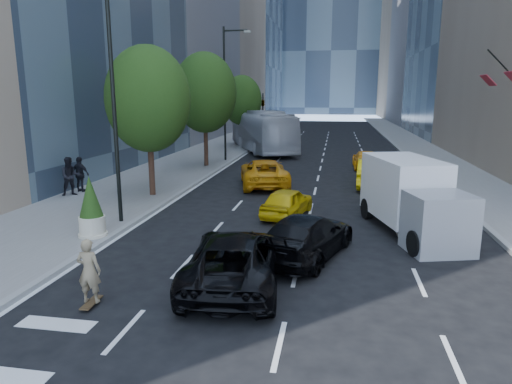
% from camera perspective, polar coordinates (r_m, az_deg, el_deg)
% --- Properties ---
extents(ground, '(160.00, 160.00, 0.00)m').
position_cam_1_polar(ground, '(13.91, 0.84, -9.90)').
color(ground, black).
rests_on(ground, ground).
extents(sidewalk_left, '(6.00, 120.00, 0.15)m').
position_cam_1_polar(sidewalk_left, '(44.43, -4.53, 5.43)').
color(sidewalk_left, slate).
rests_on(sidewalk_left, ground).
extents(sidewalk_right, '(4.00, 120.00, 0.15)m').
position_cam_1_polar(sidewalk_right, '(43.77, 20.42, 4.61)').
color(sidewalk_right, slate).
rests_on(sidewalk_right, ground).
extents(tower_right_far, '(20.00, 24.00, 50.00)m').
position_cam_1_polar(tower_right_far, '(114.25, 21.36, 21.31)').
color(tower_right_far, '#826E5A').
rests_on(tower_right_far, ground).
extents(lamp_near, '(2.13, 0.22, 10.00)m').
position_cam_1_polar(lamp_near, '(18.71, -17.06, 13.44)').
color(lamp_near, black).
rests_on(lamp_near, sidewalk_left).
extents(lamp_far, '(2.13, 0.22, 10.00)m').
position_cam_1_polar(lamp_far, '(35.73, -3.68, 13.05)').
color(lamp_far, black).
rests_on(lamp_far, sidewalk_left).
extents(tree_near, '(4.20, 4.20, 7.46)m').
position_cam_1_polar(tree_near, '(23.61, -13.33, 11.21)').
color(tree_near, '#301C13').
rests_on(tree_near, sidewalk_left).
extents(tree_mid, '(4.50, 4.50, 7.99)m').
position_cam_1_polar(tree_mid, '(33.05, -6.43, 12.22)').
color(tree_mid, '#301C13').
rests_on(tree_mid, sidewalk_left).
extents(tree_far, '(3.90, 3.90, 6.92)m').
position_cam_1_polar(tree_far, '(45.68, -1.76, 11.37)').
color(tree_far, '#301C13').
rests_on(tree_far, sidewalk_left).
extents(traffic_signal, '(2.48, 0.53, 5.20)m').
position_cam_1_polar(traffic_signal, '(53.41, 0.87, 11.06)').
color(traffic_signal, black).
rests_on(traffic_signal, sidewalk_left).
extents(skateboarder, '(0.62, 0.43, 1.65)m').
position_cam_1_polar(skateboarder, '(12.20, -20.12, -9.74)').
color(skateboarder, '#897756').
rests_on(skateboarder, ground).
extents(black_sedan_lincoln, '(2.91, 5.53, 1.48)m').
position_cam_1_polar(black_sedan_lincoln, '(12.83, -2.62, -8.29)').
color(black_sedan_lincoln, black).
rests_on(black_sedan_lincoln, ground).
extents(black_sedan_mercedes, '(3.39, 5.28, 1.42)m').
position_cam_1_polar(black_sedan_mercedes, '(14.94, 6.33, -5.51)').
color(black_sedan_mercedes, black).
rests_on(black_sedan_mercedes, ground).
extents(taxi_a, '(2.25, 3.94, 1.26)m').
position_cam_1_polar(taxi_a, '(19.87, 3.94, -1.25)').
color(taxi_a, gold).
rests_on(taxi_a, ground).
extents(taxi_b, '(2.05, 4.92, 1.58)m').
position_cam_1_polar(taxi_b, '(27.18, 14.40, 2.37)').
color(taxi_b, yellow).
rests_on(taxi_b, ground).
extents(taxi_c, '(3.78, 6.01, 1.55)m').
position_cam_1_polar(taxi_c, '(26.42, 1.03, 2.44)').
color(taxi_c, orange).
rests_on(taxi_c, ground).
extents(taxi_d, '(1.81, 4.39, 1.27)m').
position_cam_1_polar(taxi_d, '(33.62, 13.58, 3.95)').
color(taxi_d, '#FFA00D').
rests_on(taxi_d, ground).
extents(city_bus, '(8.20, 13.67, 3.76)m').
position_cam_1_polar(city_bus, '(42.86, 0.74, 7.65)').
color(city_bus, silver).
rests_on(city_bus, ground).
extents(box_truck, '(3.59, 6.17, 2.79)m').
position_cam_1_polar(box_truck, '(18.22, 18.87, -0.58)').
color(box_truck, white).
rests_on(box_truck, ground).
extents(pedestrian_a, '(1.21, 1.18, 1.97)m').
position_cam_1_polar(pedestrian_a, '(25.00, -22.19, 1.82)').
color(pedestrian_a, black).
rests_on(pedestrian_a, sidewalk_left).
extents(pedestrian_b, '(1.16, 0.65, 1.87)m').
position_cam_1_polar(pedestrian_b, '(25.78, -21.11, 2.08)').
color(pedestrian_b, black).
rests_on(pedestrian_b, sidewalk_left).
extents(trash_can, '(0.62, 0.62, 0.93)m').
position_cam_1_polar(trash_can, '(17.67, -19.75, -3.70)').
color(trash_can, black).
rests_on(trash_can, sidewalk_left).
extents(planter_shrub, '(0.93, 0.93, 2.23)m').
position_cam_1_polar(planter_shrub, '(17.50, -19.93, -1.85)').
color(planter_shrub, beige).
rests_on(planter_shrub, sidewalk_left).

